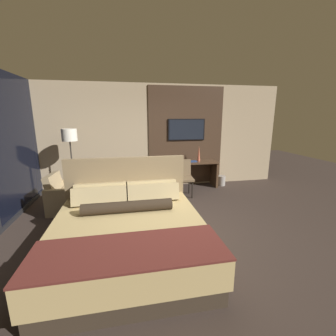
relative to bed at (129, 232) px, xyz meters
name	(u,v)px	position (x,y,z in m)	size (l,w,h in m)	color
ground_plane	(175,228)	(0.82, 0.61, -0.35)	(16.00, 16.00, 0.00)	#332823
wall_back_tv_panel	(159,137)	(0.93, 3.21, 1.05)	(7.20, 0.09, 2.80)	tan
bed	(129,232)	(0.00, 0.00, 0.00)	(2.08, 2.19, 1.26)	#33281E
desk	(188,170)	(1.70, 2.91, 0.14)	(1.60, 0.53, 0.73)	#422D1E
tv	(186,130)	(1.70, 3.13, 1.24)	(1.04, 0.04, 0.59)	black
desk_chair	(183,174)	(1.40, 2.29, 0.19)	(0.49, 0.49, 0.90)	brown
armchair_by_window	(70,197)	(-1.21, 1.89, -0.08)	(0.87, 0.88, 0.79)	#998460
floor_lamp	(70,141)	(-1.25, 2.59, 1.06)	(0.34, 0.34, 1.67)	#282623
vase_tall	(199,153)	(2.00, 2.89, 0.60)	(0.09, 0.09, 0.44)	#B2563D
vase_short	(165,159)	(1.06, 2.91, 0.48)	(0.13, 0.13, 0.19)	#B2563D
book	(193,161)	(1.81, 2.84, 0.40)	(0.22, 0.16, 0.03)	navy
waste_bin	(221,181)	(2.70, 2.86, -0.21)	(0.22, 0.22, 0.28)	gray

